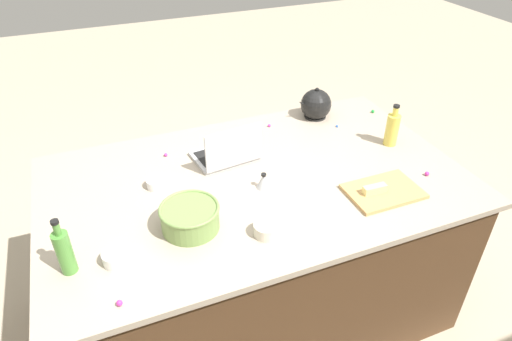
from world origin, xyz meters
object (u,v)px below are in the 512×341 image
Objects in this scene: laptop at (228,153)px; ramekin_medium at (156,183)px; mixing_bowl_large at (190,217)px; butter_stick_left at (375,189)px; kitchen_timer at (264,181)px; bottle_olive at (64,251)px; ramekin_wide at (116,257)px; kettle at (316,105)px; cutting_board at (383,191)px; bottle_oil at (392,129)px; ramekin_small at (266,229)px.

laptop is 0.39m from ramekin_medium.
butter_stick_left is (-0.83, 0.10, -0.02)m from mixing_bowl_large.
laptop is at bearing -74.19° from kitchen_timer.
bottle_olive is 2.35× the size of ramekin_wide.
cutting_board is (0.07, 0.78, -0.07)m from kettle.
bottle_oil is 2.21× the size of ramekin_small.
bottle_oil is 0.99m from ramekin_small.
bottle_oil is 1.08× the size of kettle.
laptop is at bearing -93.49° from ramekin_small.
kettle is 2.77× the size of kitchen_timer.
bottle_oil reaches higher than ramekin_medium.
cutting_board is 4.34× the size of kitchen_timer.
ramekin_wide is at bearing 12.82° from bottle_oil.
laptop is 0.58m from ramekin_small.
bottle_olive reaches higher than butter_stick_left.
ramekin_medium is at bearing -25.84° from butter_stick_left.
laptop is at bearing -166.99° from ramekin_medium.
bottle_oil is 2.09× the size of butter_stick_left.
bottle_oil is 2.62× the size of ramekin_medium.
bottle_olive is at bearing 27.54° from kettle.
ramekin_small is at bearing 5.05° from cutting_board.
mixing_bowl_large is 2.38× the size of ramekin_small.
kitchen_timer is at bearing -26.58° from cutting_board.
kettle is 0.64× the size of cutting_board.
ramekin_medium is (0.07, -0.33, -0.03)m from mixing_bowl_large.
laptop is 3.04× the size of butter_stick_left.
kettle is (0.22, -0.43, -0.01)m from bottle_oil.
laptop is 4.34× the size of kitchen_timer.
kitchen_timer is at bearing -166.57° from bottle_olive.
ramekin_wide is at bearing 18.20° from kitchen_timer.
mixing_bowl_large is 2.82× the size of ramekin_medium.
mixing_bowl_large is at bearing -6.58° from cutting_board.
ramekin_small is at bearing 172.96° from bottle_olive.
ramekin_small and ramekin_wide have the same top height.
kitchen_timer is (0.56, 0.54, -0.04)m from kettle.
mixing_bowl_large is 0.83m from butter_stick_left.
mixing_bowl_large reaches higher than ramekin_medium.
cutting_board is at bearing -174.95° from ramekin_small.
ramekin_wide is (1.14, -0.02, -0.01)m from butter_stick_left.
ramekin_wide is (0.31, 0.09, -0.03)m from mixing_bowl_large.
mixing_bowl_large is at bearing 20.46° from kitchen_timer.
bottle_oil is 1.25m from ramekin_medium.
mixing_bowl_large is 3.21× the size of kitchen_timer.
ramekin_small is at bearing 173.19° from ramekin_wide.
kettle is (-0.95, -0.68, 0.02)m from mixing_bowl_large.
bottle_oil is 0.48m from kettle.
bottle_olive reaches higher than ramekin_wide.
butter_stick_left reaches higher than ramekin_medium.
mixing_bowl_large is at bearing -6.99° from butter_stick_left.
kitchen_timer reaches higher than ramekin_small.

